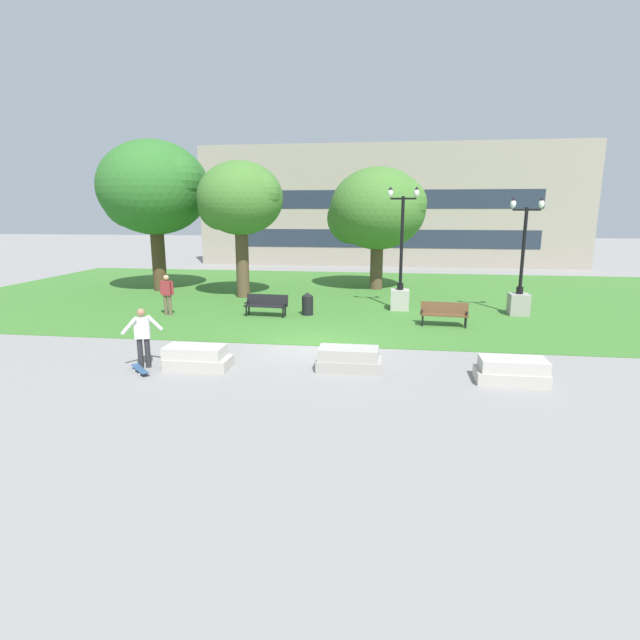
% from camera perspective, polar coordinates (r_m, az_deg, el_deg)
% --- Properties ---
extents(ground_plane, '(140.00, 140.00, 0.00)m').
position_cam_1_polar(ground_plane, '(16.43, -0.45, -3.01)').
color(ground_plane, gray).
extents(grass_lawn, '(40.00, 20.00, 0.02)m').
position_cam_1_polar(grass_lawn, '(26.13, 2.81, 2.81)').
color(grass_lawn, '#3D752D').
rests_on(grass_lawn, ground).
extents(concrete_block_center, '(1.83, 0.90, 0.64)m').
position_cam_1_polar(concrete_block_center, '(14.54, -13.89, -4.19)').
color(concrete_block_center, '#B2ADA3').
rests_on(concrete_block_center, ground).
extents(concrete_block_left, '(1.80, 0.90, 0.64)m').
position_cam_1_polar(concrete_block_left, '(13.99, 3.33, -4.50)').
color(concrete_block_left, '#9E9991').
rests_on(concrete_block_left, ground).
extents(concrete_block_right, '(1.80, 0.90, 0.64)m').
position_cam_1_polar(concrete_block_right, '(13.90, 21.08, -5.45)').
color(concrete_block_right, '#B2ADA3').
rests_on(concrete_block_right, ground).
extents(person_skateboarder, '(0.95, 0.75, 1.71)m').
position_cam_1_polar(person_skateboarder, '(14.85, -19.62, -1.56)').
color(person_skateboarder, '#28282D').
rests_on(person_skateboarder, ground).
extents(skateboard, '(0.86, 0.87, 0.14)m').
position_cam_1_polar(skateboard, '(14.64, -19.82, -5.37)').
color(skateboard, '#2D4C75').
rests_on(skateboard, ground).
extents(park_bench_near_left, '(1.84, 0.68, 0.90)m').
position_cam_1_polar(park_bench_near_left, '(19.71, 14.01, 0.84)').
color(park_bench_near_left, brown).
rests_on(park_bench_near_left, grass_lawn).
extents(park_bench_near_right, '(1.83, 0.65, 0.90)m').
position_cam_1_polar(park_bench_near_right, '(21.02, -6.15, 1.85)').
color(park_bench_near_right, black).
rests_on(park_bench_near_right, grass_lawn).
extents(lamp_post_right, '(1.32, 0.80, 4.87)m').
position_cam_1_polar(lamp_post_right, '(22.71, 21.85, 3.03)').
color(lamp_post_right, gray).
rests_on(lamp_post_right, grass_lawn).
extents(lamp_post_left, '(1.32, 0.80, 5.34)m').
position_cam_1_polar(lamp_post_left, '(22.45, 9.15, 3.87)').
color(lamp_post_left, '#ADA89E').
rests_on(lamp_post_left, grass_lawn).
extents(tree_near_right, '(5.48, 5.22, 6.65)m').
position_cam_1_polar(tree_near_right, '(28.14, 6.49, 12.38)').
color(tree_near_right, brown).
rests_on(tree_near_right, grass_lawn).
extents(tree_far_left, '(6.10, 5.81, 8.00)m').
position_cam_1_polar(tree_far_left, '(28.95, -18.57, 13.97)').
color(tree_far_left, '#4C3823').
rests_on(tree_far_left, grass_lawn).
extents(tree_far_right, '(4.43, 4.22, 6.73)m').
position_cam_1_polar(tree_far_right, '(25.62, -9.20, 13.37)').
color(tree_far_right, brown).
rests_on(tree_far_right, grass_lawn).
extents(trash_bin, '(0.49, 0.49, 0.96)m').
position_cam_1_polar(trash_bin, '(21.14, -1.43, 1.88)').
color(trash_bin, black).
rests_on(trash_bin, grass_lawn).
extents(person_bystander_near_lawn, '(0.65, 0.27, 1.71)m').
position_cam_1_polar(person_bystander_near_lawn, '(21.96, -17.07, 3.00)').
color(person_bystander_near_lawn, brown).
rests_on(person_bystander_near_lawn, grass_lawn).
extents(building_facade_distant, '(30.36, 1.03, 9.39)m').
position_cam_1_polar(building_facade_distant, '(40.16, 7.88, 12.78)').
color(building_facade_distant, gray).
rests_on(building_facade_distant, ground).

